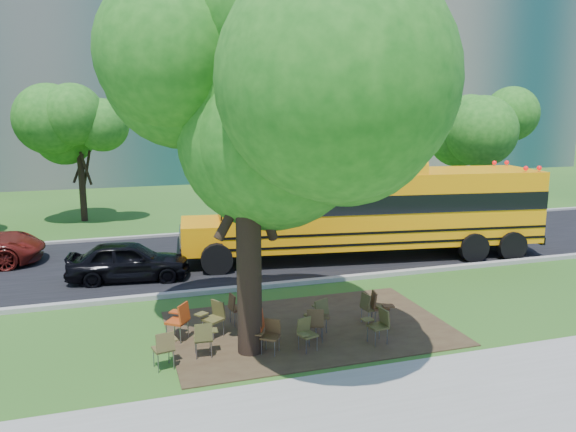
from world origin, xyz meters
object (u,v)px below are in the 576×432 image
object	(u,v)px
chair_5	(306,331)
chair_10	(237,306)
chair_2	(255,326)
chair_7	(370,306)
main_tree	(247,91)
chair_6	(379,322)
chair_0	(165,346)
black_car	(129,261)
chair_4	(316,321)
chair_12	(379,304)
chair_1	(204,336)
chair_3	(270,333)
school_bus	(377,208)
chair_11	(318,312)
chair_8	(180,317)
chair_9	(214,315)

from	to	relation	value
chair_5	chair_10	size ratio (longest dim) A/B	0.94
chair_2	chair_7	distance (m)	3.25
main_tree	chair_6	distance (m)	6.16
chair_10	chair_0	bearing A→B (deg)	-54.49
chair_10	black_car	bearing A→B (deg)	-161.62
chair_4	chair_12	distance (m)	2.01
chair_1	chair_3	xyz separation A→B (m)	(1.46, -0.21, -0.03)
school_bus	chair_7	xyz separation A→B (m)	(-3.19, -6.11, -1.35)
chair_11	chair_7	bearing A→B (deg)	-18.14
chair_11	chair_10	bearing A→B (deg)	121.36
chair_0	chair_7	xyz separation A→B (m)	(5.27, 0.96, -0.01)
main_tree	chair_1	bearing A→B (deg)	177.47
chair_8	chair_12	world-z (taller)	chair_8
main_tree	chair_3	xyz separation A→B (m)	(0.43, -0.17, -5.37)
chair_2	chair_12	xyz separation A→B (m)	(3.42, 0.56, -0.05)
chair_1	chair_6	bearing A→B (deg)	-2.39
main_tree	chair_3	world-z (taller)	main_tree
school_bus	chair_1	world-z (taller)	school_bus
chair_4	chair_9	bearing A→B (deg)	171.86
chair_8	chair_11	xyz separation A→B (m)	(3.32, -0.62, -0.01)
main_tree	school_bus	distance (m)	10.26
chair_6	chair_8	world-z (taller)	chair_8
chair_6	chair_7	world-z (taller)	chair_6
chair_9	chair_12	xyz separation A→B (m)	(4.19, -0.50, -0.01)
main_tree	chair_9	distance (m)	5.47
chair_12	chair_0	bearing A→B (deg)	-69.04
chair_7	chair_1	bearing A→B (deg)	-89.54
chair_4	chair_6	size ratio (longest dim) A/B	1.01
chair_1	chair_9	bearing A→B (deg)	73.93
chair_0	chair_8	xyz separation A→B (m)	(0.48, 1.41, 0.06)
chair_3	chair_4	size ratio (longest dim) A/B	0.93
main_tree	chair_2	xyz separation A→B (m)	(0.15, 0.11, -5.27)
chair_5	chair_6	xyz separation A→B (m)	(1.79, -0.12, 0.05)
chair_10	chair_4	bearing A→B (deg)	34.50
chair_0	chair_11	xyz separation A→B (m)	(3.80, 0.78, 0.05)
chair_7	chair_10	world-z (taller)	chair_7
school_bus	chair_7	bearing A→B (deg)	-110.09
chair_3	chair_5	distance (m)	0.83
chair_3	chair_11	bearing A→B (deg)	-119.00
chair_1	chair_11	xyz separation A→B (m)	(2.90, 0.49, 0.05)
school_bus	chair_6	bearing A→B (deg)	-108.27
chair_2	chair_7	bearing A→B (deg)	-54.04
chair_4	chair_7	bearing A→B (deg)	37.37
chair_0	chair_8	world-z (taller)	chair_8
main_tree	black_car	size ratio (longest dim) A/B	2.46
school_bus	chair_5	bearing A→B (deg)	-119.09
main_tree	chair_9	xyz separation A→B (m)	(-0.62, 1.16, -5.31)
chair_6	chair_1	bearing A→B (deg)	76.50
chair_2	chair_5	distance (m)	1.17
chair_7	chair_8	distance (m)	4.81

